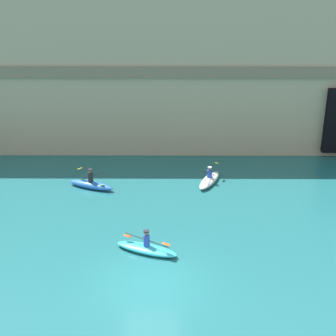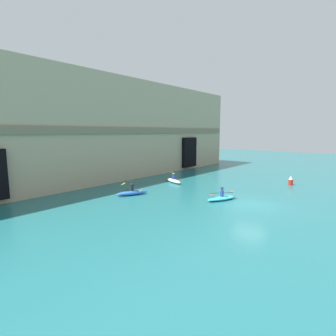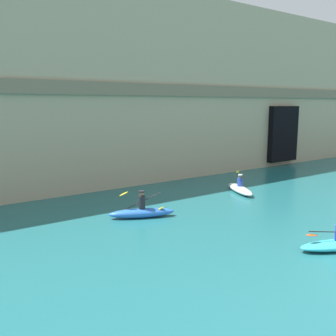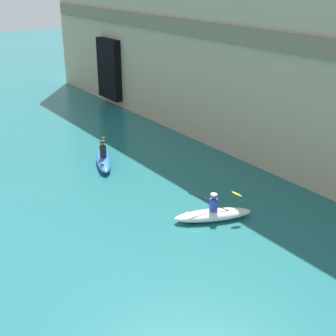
{
  "view_description": "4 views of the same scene",
  "coord_description": "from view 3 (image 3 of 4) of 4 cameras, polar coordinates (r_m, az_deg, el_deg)",
  "views": [
    {
      "loc": [
        0.83,
        -16.16,
        11.36
      ],
      "look_at": [
        0.67,
        10.86,
        0.87
      ],
      "focal_mm": 50.0,
      "sensor_mm": 36.0,
      "label": 1
    },
    {
      "loc": [
        -20.04,
        -8.07,
        5.87
      ],
      "look_at": [
        -1.15,
        7.69,
        2.42
      ],
      "focal_mm": 28.0,
      "sensor_mm": 36.0,
      "label": 2
    },
    {
      "loc": [
        -12.48,
        -4.38,
        5.1
      ],
      "look_at": [
        -2.08,
        10.28,
        2.01
      ],
      "focal_mm": 40.0,
      "sensor_mm": 36.0,
      "label": 3
    },
    {
      "loc": [
        14.97,
        0.23,
        8.68
      ],
      "look_at": [
        0.21,
        10.56,
        1.07
      ],
      "focal_mm": 50.0,
      "sensor_mm": 36.0,
      "label": 4
    }
  ],
  "objects": [
    {
      "name": "cliff_bluff",
      "position": [
        26.61,
        -5.91,
        11.8
      ],
      "size": [
        44.94,
        6.91,
        12.19
      ],
      "color": "tan",
      "rests_on": "ground"
    },
    {
      "name": "kayak_blue",
      "position": [
        17.13,
        -4.01,
        -6.67
      ],
      "size": [
        2.99,
        1.78,
        1.24
      ],
      "rotation": [
        0.0,
        0.0,
        5.87
      ],
      "color": "blue",
      "rests_on": "ground"
    },
    {
      "name": "kayak_white",
      "position": [
        22.19,
        10.89,
        -3.11
      ],
      "size": [
        1.86,
        3.05,
        1.19
      ],
      "rotation": [
        0.0,
        0.0,
        4.32
      ],
      "color": "white",
      "rests_on": "ground"
    }
  ]
}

